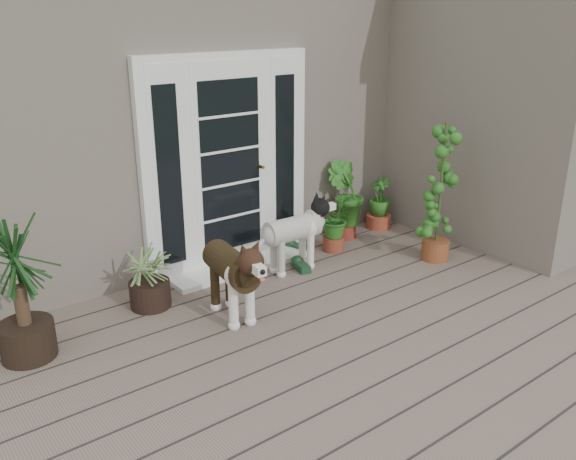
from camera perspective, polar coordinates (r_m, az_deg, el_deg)
deck at (r=5.08m, az=10.45°, el=-10.73°), size 6.20×4.60×0.12m
house_main at (r=7.91m, az=-12.67°, el=11.73°), size 7.40×4.00×3.10m
house_wing at (r=7.46m, az=20.13°, el=10.53°), size 1.60×2.40×3.10m
door_unit at (r=6.11m, az=-5.67°, el=6.34°), size 1.90×0.14×2.15m
door_step at (r=6.28m, az=-4.37°, el=-3.34°), size 1.60×0.40×0.05m
brindle_dog at (r=5.17m, az=-5.36°, el=-4.70°), size 0.48×0.90×0.71m
white_dog at (r=6.09m, az=0.44°, el=-0.98°), size 0.80×0.37×0.66m
spider_plant at (r=5.49m, az=-13.07°, el=-4.00°), size 0.81×0.81×0.65m
yucca at (r=4.90m, az=-24.08°, el=-5.21°), size 1.02×1.02×1.13m
herb_a at (r=6.65m, az=4.35°, el=0.13°), size 0.56×0.56×0.51m
herb_b at (r=7.01m, az=5.42°, el=1.94°), size 0.65×0.65×0.69m
herb_c at (r=7.42m, az=8.61°, el=2.02°), size 0.32×0.32×0.48m
sapling at (r=6.42m, az=14.22°, el=3.65°), size 0.49×0.49×1.53m
clog_left at (r=6.67m, az=0.89°, el=-1.61°), size 0.23×0.36×0.10m
clog_right at (r=6.21m, az=1.24°, el=-3.34°), size 0.23×0.35×0.10m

